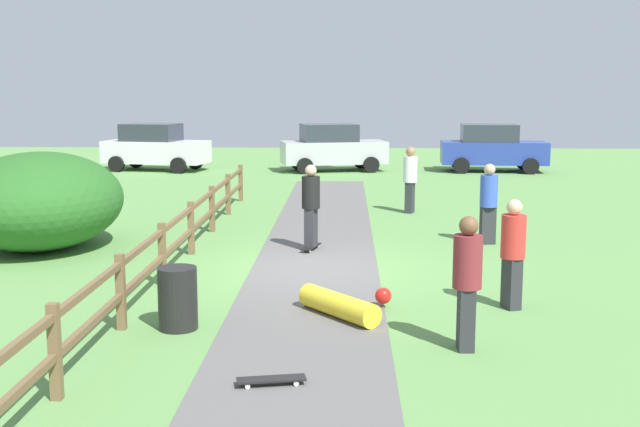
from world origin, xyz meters
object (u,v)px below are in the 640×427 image
(parked_car_blue, at_px, (492,148))
(skater_riding, at_px, (311,203))
(bush_large, at_px, (39,201))
(skater_fallen, at_px, (342,304))
(trash_bin, at_px, (178,298))
(bystander_blue, at_px, (489,200))
(parked_car_silver, at_px, (333,148))
(bystander_maroon, at_px, (467,277))
(bystander_white, at_px, (410,176))
(parked_car_white, at_px, (155,147))
(skateboard_loose, at_px, (271,379))
(bystander_red, at_px, (513,249))

(parked_car_blue, bearing_deg, skater_riding, -112.59)
(bush_large, xyz_separation_m, skater_fallen, (6.47, -4.91, -0.84))
(trash_bin, bearing_deg, bush_large, 126.58)
(bystander_blue, relative_size, parked_car_silver, 0.40)
(skater_riding, bearing_deg, skater_fallen, -81.92)
(bystander_maroon, distance_m, bystander_blue, 7.33)
(bystander_maroon, bearing_deg, parked_car_blue, 79.00)
(skater_fallen, height_order, parked_car_blue, parked_car_blue)
(bush_large, height_order, parked_car_blue, bush_large)
(trash_bin, bearing_deg, bystander_blue, 49.25)
(trash_bin, bearing_deg, bystander_white, 68.88)
(bush_large, relative_size, parked_car_white, 0.93)
(bush_large, height_order, trash_bin, bush_large)
(skater_fallen, xyz_separation_m, parked_car_white, (-7.84, 20.85, 0.76))
(bystander_maroon, bearing_deg, skateboard_loose, -150.27)
(skateboard_loose, bearing_deg, parked_car_white, 106.54)
(bush_large, bearing_deg, skateboard_loose, -53.75)
(bush_large, relative_size, skateboard_loose, 5.03)
(bush_large, xyz_separation_m, parked_car_blue, (12.43, 15.94, -0.08))
(trash_bin, height_order, parked_car_white, parked_car_white)
(bush_large, xyz_separation_m, skateboard_loose, (5.67, -7.73, -0.95))
(trash_bin, height_order, skater_fallen, trash_bin)
(bystander_white, bearing_deg, bystander_maroon, -90.78)
(trash_bin, xyz_separation_m, skateboard_loose, (1.54, -2.17, -0.36))
(trash_bin, distance_m, skater_fallen, 2.45)
(skater_riding, bearing_deg, parked_car_white, 114.08)
(skater_riding, height_order, bystander_maroon, skater_riding)
(bystander_maroon, relative_size, bystander_white, 0.99)
(bystander_blue, bearing_deg, bystander_maroon, -102.06)
(bush_large, bearing_deg, parked_car_blue, 52.04)
(bush_large, height_order, parked_car_white, bush_large)
(trash_bin, relative_size, bystander_maroon, 0.50)
(skateboard_loose, height_order, bystander_maroon, bystander_maroon)
(skater_fallen, relative_size, bystander_blue, 0.82)
(bush_large, height_order, skateboard_loose, bush_large)
(bush_large, bearing_deg, bystander_red, -25.44)
(trash_bin, xyz_separation_m, parked_car_silver, (1.82, 21.48, 0.51))
(skateboard_loose, bearing_deg, bystander_maroon, 29.73)
(parked_car_silver, bearing_deg, skater_riding, -90.60)
(trash_bin, bearing_deg, bystander_red, 13.89)
(bystander_red, distance_m, bystander_maroon, 2.25)
(bush_large, height_order, skater_fallen, bush_large)
(trash_bin, xyz_separation_m, bystander_white, (4.13, 10.69, 0.55))
(bush_large, bearing_deg, bystander_white, 31.85)
(trash_bin, relative_size, parked_car_silver, 0.20)
(bystander_red, relative_size, bystander_blue, 0.97)
(bush_large, height_order, bystander_blue, bush_large)
(skater_fallen, bearing_deg, parked_car_blue, 74.04)
(parked_car_silver, bearing_deg, bystander_red, -81.14)
(skater_riding, distance_m, bystander_maroon, 6.71)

